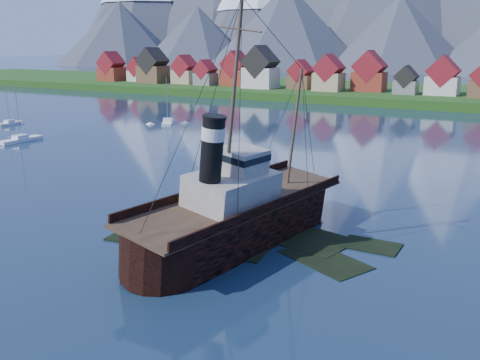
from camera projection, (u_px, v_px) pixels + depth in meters
The scene contains 9 objects.
ground at pixel (227, 236), 60.12m from camera, with size 1400.00×1400.00×0.00m, color #172A42.
shoal at pixel (250, 236), 61.18m from camera, with size 31.71×21.24×1.14m.
shore_bank at pixel (453, 100), 203.82m from camera, with size 600.00×80.00×3.20m, color #154213.
seawall at pixel (435, 110), 171.70m from camera, with size 600.00×2.50×2.00m, color #3F3D38.
town at pixel (356, 76), 202.15m from camera, with size 250.96×16.69×17.30m.
tugboat_wreck at pixel (244, 210), 58.68m from camera, with size 7.82×33.70×26.71m.
sailboat_a at pixel (20, 140), 117.35m from camera, with size 2.64×10.26×12.50m.
sailboat_b at pixel (9, 124), 141.13m from camera, with size 2.60×7.87×11.21m.
sailboat_c at pixel (168, 123), 142.47m from camera, with size 7.52×9.73×12.86m.
Camera 1 is at (28.90, -48.71, 21.18)m, focal length 40.00 mm.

